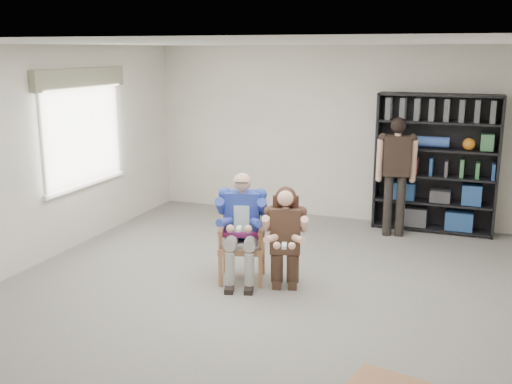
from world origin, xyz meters
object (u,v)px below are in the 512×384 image
at_px(armchair, 242,240).
at_px(bookshelf, 436,164).
at_px(seated_man, 242,227).
at_px(standing_man, 396,178).
at_px(kneeling_woman, 285,240).

distance_m(armchair, bookshelf, 3.58).
bearing_deg(bookshelf, armchair, -124.00).
xyz_separation_m(seated_man, standing_man, (1.46, 2.46, 0.22)).
relative_size(armchair, bookshelf, 0.49).
height_order(armchair, bookshelf, bookshelf).
height_order(armchair, standing_man, standing_man).
xyz_separation_m(bookshelf, standing_man, (-0.52, -0.48, -0.16)).
distance_m(seated_man, kneeling_woman, 0.59).
bearing_deg(seated_man, standing_man, 43.06).
height_order(seated_man, kneeling_woman, seated_man).
relative_size(kneeling_woman, bookshelf, 0.58).
distance_m(armchair, seated_man, 0.15).
distance_m(kneeling_woman, standing_man, 2.74).
bearing_deg(bookshelf, seated_man, -124.00).
bearing_deg(armchair, kneeling_woman, -27.94).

